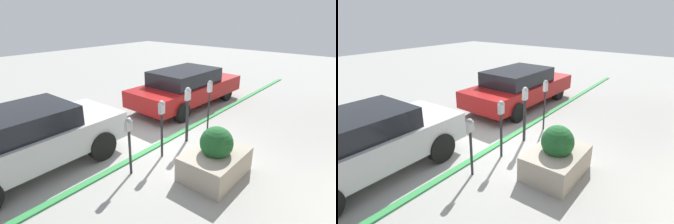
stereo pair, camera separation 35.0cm
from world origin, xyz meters
TOP-DOWN VIEW (x-y plane):
  - ground_plane at (0.00, 0.00)m, footprint 40.00×40.00m
  - curb_strip at (0.00, 0.08)m, footprint 19.00×0.16m
  - parking_meter_nearest at (-1.53, -0.33)m, footprint 0.16×0.13m
  - parking_meter_second at (-0.53, -0.36)m, footprint 0.15×0.13m
  - parking_meter_middle at (0.52, -0.34)m, footprint 0.16×0.14m
  - parking_meter_fourth at (1.51, -0.39)m, footprint 0.15×0.12m
  - planter_box at (-0.41, -1.77)m, footprint 1.47×1.04m
  - parked_car_front at (-2.84, 1.46)m, footprint 4.09×1.83m
  - parked_car_middle at (2.94, 1.44)m, footprint 4.80×2.02m

SIDE VIEW (x-z plane):
  - ground_plane at x=0.00m, z-range 0.00..0.00m
  - curb_strip at x=0.00m, z-range 0.00..0.04m
  - planter_box at x=-0.41m, z-range -0.14..0.99m
  - parked_car_middle at x=2.94m, z-range 0.04..1.44m
  - parked_car_front at x=-2.84m, z-range 0.05..1.50m
  - parking_meter_nearest at x=-1.53m, z-range 0.28..1.60m
  - parking_meter_middle at x=0.52m, z-range 0.19..1.73m
  - parking_meter_second at x=-0.53m, z-range 0.26..1.71m
  - parking_meter_fourth at x=1.51m, z-range 0.34..1.87m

